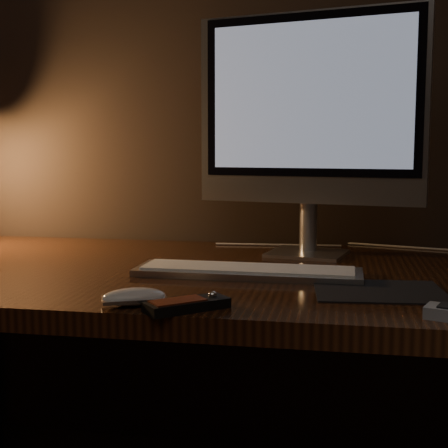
% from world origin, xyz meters
% --- Properties ---
extents(desk, '(1.60, 0.75, 0.75)m').
position_xyz_m(desk, '(0.00, 1.93, 0.62)').
color(desk, '#3B1D0D').
rests_on(desk, ground).
extents(monitor, '(0.53, 0.19, 0.56)m').
position_xyz_m(monitor, '(0.17, 2.06, 1.08)').
color(monitor, silver).
rests_on(monitor, desk).
extents(keyboard, '(0.45, 0.13, 0.02)m').
position_xyz_m(keyboard, '(0.07, 1.81, 0.76)').
color(keyboard, silver).
rests_on(keyboard, desk).
extents(mousepad, '(0.24, 0.20, 0.00)m').
position_xyz_m(mousepad, '(0.32, 1.70, 0.75)').
color(mousepad, black).
rests_on(mousepad, desk).
extents(mouse, '(0.11, 0.09, 0.02)m').
position_xyz_m(mouse, '(-0.07, 1.53, 0.76)').
color(mouse, white).
rests_on(mouse, desk).
extents(media_remote, '(0.13, 0.12, 0.02)m').
position_xyz_m(media_remote, '(0.02, 1.52, 0.76)').
color(media_remote, black).
rests_on(media_remote, desk).
extents(papers, '(0.11, 0.08, 0.01)m').
position_xyz_m(papers, '(-0.02, 1.83, 0.75)').
color(papers, white).
rests_on(papers, desk).
extents(cable, '(0.62, 0.09, 0.01)m').
position_xyz_m(cable, '(0.25, 2.19, 0.75)').
color(cable, white).
rests_on(cable, desk).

